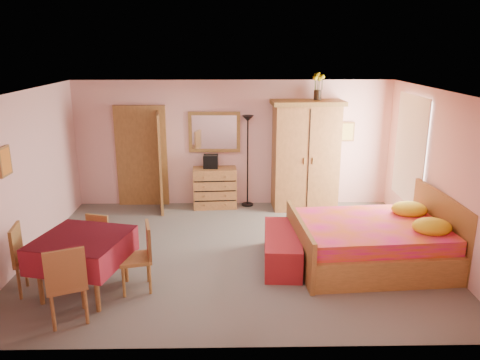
{
  "coord_description": "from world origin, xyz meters",
  "views": [
    {
      "loc": [
        -0.03,
        -7.02,
        3.27
      ],
      "look_at": [
        0.1,
        0.3,
        1.15
      ],
      "focal_mm": 35.0,
      "sensor_mm": 36.0,
      "label": 1
    }
  ],
  "objects_px": {
    "sunflower_vase": "(318,86)",
    "dining_table": "(84,265)",
    "bed": "(371,230)",
    "chair_east": "(135,258)",
    "wall_mirror": "(214,132)",
    "chest_of_drawers": "(215,188)",
    "bench": "(282,248)",
    "wardrobe": "(305,155)",
    "chair_west": "(34,259)",
    "stereo": "(211,161)",
    "floor_lamp": "(248,161)",
    "chair_north": "(93,244)",
    "chair_south": "(66,282)"
  },
  "relations": [
    {
      "from": "chair_east",
      "to": "bed",
      "type": "bearing_deg",
      "value": -91.52
    },
    {
      "from": "chair_west",
      "to": "chair_east",
      "type": "xyz_separation_m",
      "value": [
        1.35,
        0.03,
        -0.01
      ]
    },
    {
      "from": "stereo",
      "to": "chair_west",
      "type": "height_order",
      "value": "stereo"
    },
    {
      "from": "chair_south",
      "to": "chair_east",
      "type": "relative_size",
      "value": 1.08
    },
    {
      "from": "bench",
      "to": "wall_mirror",
      "type": "bearing_deg",
      "value": 111.68
    },
    {
      "from": "bench",
      "to": "wardrobe",
      "type": "bearing_deg",
      "value": 74.38
    },
    {
      "from": "chest_of_drawers",
      "to": "bed",
      "type": "distance_m",
      "value": 3.64
    },
    {
      "from": "wall_mirror",
      "to": "chair_east",
      "type": "relative_size",
      "value": 1.12
    },
    {
      "from": "chest_of_drawers",
      "to": "dining_table",
      "type": "xyz_separation_m",
      "value": [
        -1.65,
        -3.49,
        -0.01
      ]
    },
    {
      "from": "chair_east",
      "to": "wall_mirror",
      "type": "bearing_deg",
      "value": -28.92
    },
    {
      "from": "chest_of_drawers",
      "to": "dining_table",
      "type": "relative_size",
      "value": 0.8
    },
    {
      "from": "stereo",
      "to": "chair_south",
      "type": "xyz_separation_m",
      "value": [
        -1.58,
        -4.18,
        -0.46
      ]
    },
    {
      "from": "stereo",
      "to": "bed",
      "type": "bearing_deg",
      "value": -46.41
    },
    {
      "from": "sunflower_vase",
      "to": "bench",
      "type": "relative_size",
      "value": 0.37
    },
    {
      "from": "bench",
      "to": "stereo",
      "type": "bearing_deg",
      "value": 114.39
    },
    {
      "from": "sunflower_vase",
      "to": "chair_west",
      "type": "relative_size",
      "value": 0.55
    },
    {
      "from": "floor_lamp",
      "to": "bed",
      "type": "bearing_deg",
      "value": -56.81
    },
    {
      "from": "stereo",
      "to": "chair_east",
      "type": "bearing_deg",
      "value": -104.58
    },
    {
      "from": "bench",
      "to": "bed",
      "type": "bearing_deg",
      "value": -1.31
    },
    {
      "from": "bed",
      "to": "bench",
      "type": "xyz_separation_m",
      "value": [
        -1.36,
        0.03,
        -0.3
      ]
    },
    {
      "from": "wall_mirror",
      "to": "chair_west",
      "type": "height_order",
      "value": "wall_mirror"
    },
    {
      "from": "floor_lamp",
      "to": "chair_west",
      "type": "relative_size",
      "value": 1.96
    },
    {
      "from": "chest_of_drawers",
      "to": "wall_mirror",
      "type": "distance_m",
      "value": 1.15
    },
    {
      "from": "stereo",
      "to": "floor_lamp",
      "type": "distance_m",
      "value": 0.76
    },
    {
      "from": "chest_of_drawers",
      "to": "wardrobe",
      "type": "distance_m",
      "value": 1.98
    },
    {
      "from": "dining_table",
      "to": "chair_west",
      "type": "bearing_deg",
      "value": 176.93
    },
    {
      "from": "floor_lamp",
      "to": "chair_east",
      "type": "distance_m",
      "value": 3.92
    },
    {
      "from": "dining_table",
      "to": "stereo",
      "type": "bearing_deg",
      "value": 65.88
    },
    {
      "from": "bed",
      "to": "wardrobe",
      "type": "bearing_deg",
      "value": 99.52
    },
    {
      "from": "stereo",
      "to": "bench",
      "type": "xyz_separation_m",
      "value": [
        1.21,
        -2.66,
        -0.73
      ]
    },
    {
      "from": "chest_of_drawers",
      "to": "bed",
      "type": "height_order",
      "value": "bed"
    },
    {
      "from": "chair_north",
      "to": "wardrobe",
      "type": "bearing_deg",
      "value": -125.17
    },
    {
      "from": "chest_of_drawers",
      "to": "bench",
      "type": "distance_m",
      "value": 2.87
    },
    {
      "from": "chest_of_drawers",
      "to": "chair_north",
      "type": "bearing_deg",
      "value": -125.09
    },
    {
      "from": "floor_lamp",
      "to": "sunflower_vase",
      "type": "bearing_deg",
      "value": -3.99
    },
    {
      "from": "chest_of_drawers",
      "to": "chair_north",
      "type": "xyz_separation_m",
      "value": [
        -1.73,
        -2.82,
        -0.01
      ]
    },
    {
      "from": "stereo",
      "to": "sunflower_vase",
      "type": "height_order",
      "value": "sunflower_vase"
    },
    {
      "from": "dining_table",
      "to": "chair_east",
      "type": "bearing_deg",
      "value": 5.8
    },
    {
      "from": "bed",
      "to": "chair_east",
      "type": "distance_m",
      "value": 3.54
    },
    {
      "from": "chest_of_drawers",
      "to": "floor_lamp",
      "type": "bearing_deg",
      "value": 4.31
    },
    {
      "from": "sunflower_vase",
      "to": "dining_table",
      "type": "xyz_separation_m",
      "value": [
        -3.71,
        -3.49,
        -2.08
      ]
    },
    {
      "from": "dining_table",
      "to": "sunflower_vase",
      "type": "bearing_deg",
      "value": 43.28
    },
    {
      "from": "bed",
      "to": "wall_mirror",
      "type": "bearing_deg",
      "value": 126.71
    },
    {
      "from": "bed",
      "to": "dining_table",
      "type": "height_order",
      "value": "bed"
    },
    {
      "from": "chair_south",
      "to": "chair_north",
      "type": "xyz_separation_m",
      "value": [
        -0.07,
        1.33,
        -0.1
      ]
    },
    {
      "from": "stereo",
      "to": "bed",
      "type": "xyz_separation_m",
      "value": [
        2.56,
        -2.69,
        -0.43
      ]
    },
    {
      "from": "floor_lamp",
      "to": "bench",
      "type": "xyz_separation_m",
      "value": [
        0.45,
        -2.73,
        -0.71
      ]
    },
    {
      "from": "chest_of_drawers",
      "to": "chair_west",
      "type": "relative_size",
      "value": 0.91
    },
    {
      "from": "stereo",
      "to": "bed",
      "type": "height_order",
      "value": "stereo"
    },
    {
      "from": "chair_west",
      "to": "wardrobe",
      "type": "bearing_deg",
      "value": 119.29
    }
  ]
}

